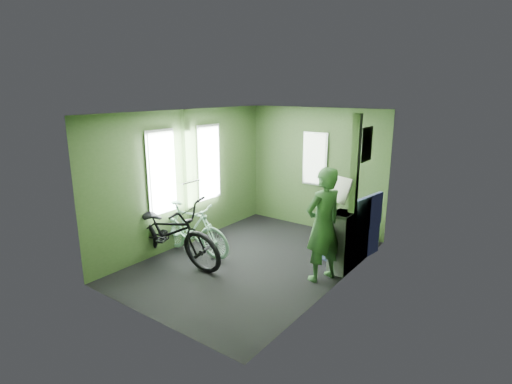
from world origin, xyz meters
TOP-DOWN VIEW (x-y plane):
  - room at (-0.04, 0.04)m, footprint 4.00×4.02m
  - bicycle_black at (-0.99, -0.81)m, footprint 2.03×0.93m
  - bicycle_mint at (-0.95, -0.37)m, footprint 1.51×0.62m
  - passenger at (1.15, 0.09)m, footprint 0.58×0.75m
  - waste_box at (1.26, 0.49)m, footprint 0.27×0.37m
  - bench_seat at (1.15, 1.14)m, footprint 0.66×1.02m

SIDE VIEW (x-z plane):
  - bicycle_black at x=-0.99m, z-range -0.59..0.59m
  - bicycle_mint at x=-0.95m, z-range -0.47..0.47m
  - bench_seat at x=1.15m, z-range -0.21..0.80m
  - waste_box at x=1.26m, z-range 0.00..0.90m
  - passenger at x=1.15m, z-range 0.00..1.62m
  - room at x=-0.04m, z-range 0.28..2.59m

